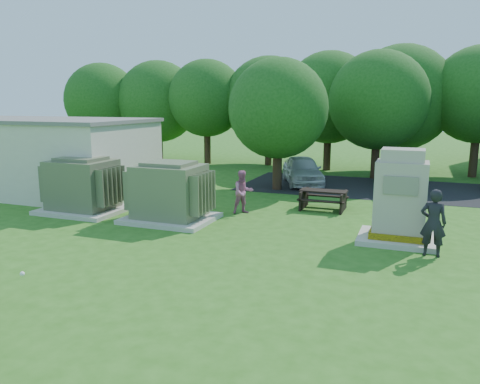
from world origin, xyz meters
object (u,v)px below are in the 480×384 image
at_px(person_by_generator, 433,223).
at_px(person_at_picnic, 243,192).
at_px(transformer_right, 170,193).
at_px(picnic_table, 323,197).
at_px(generator_cabinet, 400,202).
at_px(car_white, 302,170).
at_px(transformer_left, 83,186).
at_px(car_silver_a, 400,175).

xyz_separation_m(person_by_generator, person_at_picnic, (-6.45, 2.75, -0.11)).
xyz_separation_m(transformer_right, picnic_table, (4.66, 3.60, -0.50)).
height_order(transformer_right, generator_cabinet, generator_cabinet).
bearing_deg(car_white, picnic_table, -91.22).
bearing_deg(transformer_left, person_by_generator, -4.01).
relative_size(transformer_left, picnic_table, 1.70).
xyz_separation_m(transformer_left, transformer_right, (3.70, 0.00, 0.00)).
bearing_deg(transformer_right, person_by_generator, -5.75).
height_order(generator_cabinet, picnic_table, generator_cabinet).
bearing_deg(car_silver_a, person_by_generator, 89.84).
distance_m(person_at_picnic, car_white, 6.95).
xyz_separation_m(picnic_table, person_by_generator, (3.79, -4.45, 0.45)).
distance_m(transformer_right, person_by_generator, 8.50).
bearing_deg(generator_cabinet, person_at_picnic, 163.35).
xyz_separation_m(person_at_picnic, car_white, (0.58, 6.92, -0.09)).
bearing_deg(transformer_left, generator_cabinet, 1.20).
height_order(transformer_left, person_by_generator, transformer_left).
relative_size(person_at_picnic, car_white, 0.39).
xyz_separation_m(transformer_left, person_by_generator, (12.15, -0.85, -0.05)).
relative_size(generator_cabinet, person_at_picnic, 1.71).
distance_m(car_white, car_silver_a, 4.62).
relative_size(transformer_left, transformer_right, 1.00).
bearing_deg(person_by_generator, person_at_picnic, -22.59).
height_order(transformer_right, person_at_picnic, transformer_right).
bearing_deg(person_by_generator, generator_cabinet, -49.84).
relative_size(transformer_right, picnic_table, 1.70).
xyz_separation_m(transformer_left, car_silver_a, (10.91, 8.87, -0.26)).
bearing_deg(person_by_generator, car_silver_a, -82.23).
bearing_deg(car_silver_a, transformer_right, 43.43).
height_order(picnic_table, car_silver_a, car_silver_a).
bearing_deg(picnic_table, person_at_picnic, -147.26).
bearing_deg(car_white, transformer_right, -129.27).
bearing_deg(person_by_generator, picnic_table, -49.12).
xyz_separation_m(generator_cabinet, car_white, (-4.97, 8.58, -0.50)).
xyz_separation_m(transformer_right, car_white, (2.58, 8.82, -0.26)).
distance_m(person_by_generator, car_white, 11.31).
distance_m(generator_cabinet, picnic_table, 4.50).
xyz_separation_m(generator_cabinet, picnic_table, (-2.89, 3.37, -0.74)).
relative_size(generator_cabinet, person_by_generator, 1.50).
relative_size(transformer_left, person_by_generator, 1.63).
distance_m(transformer_left, person_at_picnic, 6.01).
relative_size(transformer_right, car_white, 0.72).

